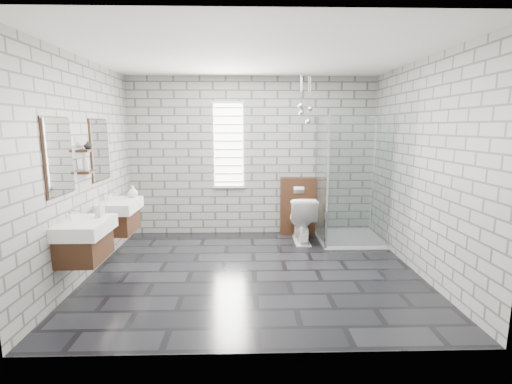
{
  "coord_description": "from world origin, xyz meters",
  "views": [
    {
      "loc": [
        -0.1,
        -4.6,
        1.86
      ],
      "look_at": [
        0.03,
        0.35,
        0.99
      ],
      "focal_mm": 26.0,
      "sensor_mm": 36.0,
      "label": 1
    }
  ],
  "objects_px": {
    "vanity_left": "(82,229)",
    "cistern_panel": "(298,206)",
    "shower_enclosure": "(345,212)",
    "toilet": "(301,219)",
    "vanity_right": "(117,207)"
  },
  "relations": [
    {
      "from": "vanity_left",
      "to": "cistern_panel",
      "type": "xyz_separation_m",
      "value": [
        2.71,
        2.33,
        -0.26
      ]
    },
    {
      "from": "vanity_left",
      "to": "cistern_panel",
      "type": "relative_size",
      "value": 1.57
    },
    {
      "from": "shower_enclosure",
      "to": "toilet",
      "type": "distance_m",
      "value": 0.72
    },
    {
      "from": "shower_enclosure",
      "to": "toilet",
      "type": "height_order",
      "value": "shower_enclosure"
    },
    {
      "from": "cistern_panel",
      "to": "shower_enclosure",
      "type": "bearing_deg",
      "value": -36.41
    },
    {
      "from": "cistern_panel",
      "to": "vanity_left",
      "type": "bearing_deg",
      "value": -139.34
    },
    {
      "from": "vanity_left",
      "to": "vanity_right",
      "type": "relative_size",
      "value": 1.0
    },
    {
      "from": "cistern_panel",
      "to": "toilet",
      "type": "height_order",
      "value": "cistern_panel"
    },
    {
      "from": "vanity_right",
      "to": "shower_enclosure",
      "type": "bearing_deg",
      "value": 11.34
    },
    {
      "from": "vanity_left",
      "to": "toilet",
      "type": "height_order",
      "value": "vanity_left"
    },
    {
      "from": "vanity_left",
      "to": "shower_enclosure",
      "type": "bearing_deg",
      "value": 27.94
    },
    {
      "from": "shower_enclosure",
      "to": "toilet",
      "type": "bearing_deg",
      "value": 174.66
    },
    {
      "from": "vanity_right",
      "to": "cistern_panel",
      "type": "distance_m",
      "value": 2.97
    },
    {
      "from": "vanity_left",
      "to": "shower_enclosure",
      "type": "relative_size",
      "value": 0.77
    },
    {
      "from": "vanity_right",
      "to": "shower_enclosure",
      "type": "distance_m",
      "value": 3.49
    }
  ]
}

